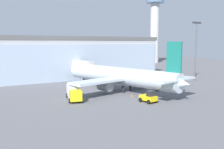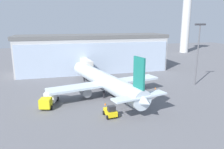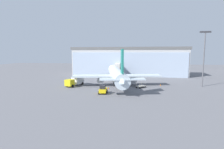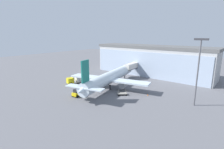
# 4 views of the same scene
# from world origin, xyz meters

# --- Properties ---
(ground) EXTENTS (240.00, 240.00, 0.00)m
(ground) POSITION_xyz_m (0.00, 0.00, 0.00)
(ground) COLOR slate
(terminal_building) EXTENTS (52.75, 13.59, 13.04)m
(terminal_building) POSITION_xyz_m (-0.00, 36.23, 6.52)
(terminal_building) COLOR #B1B1B1
(terminal_building) RESTS_ON ground
(jet_bridge) EXTENTS (3.22, 12.06, 6.02)m
(jet_bridge) POSITION_xyz_m (-4.18, 27.69, 4.63)
(jet_bridge) COLOR beige
(jet_bridge) RESTS_ON ground
(apron_light_mast) EXTENTS (3.20, 0.40, 16.96)m
(apron_light_mast) POSITION_xyz_m (24.52, 10.90, 10.19)
(apron_light_mast) COLOR #59595E
(apron_light_mast) RESTS_ON ground
(airplane) EXTENTS (28.14, 35.99, 11.33)m
(airplane) POSITION_xyz_m (-2.22, 9.24, 3.49)
(airplane) COLOR silver
(airplane) RESTS_ON ground
(catering_truck) EXTENTS (4.13, 7.62, 2.65)m
(catering_truck) POSITION_xyz_m (-15.16, 6.05, 1.47)
(catering_truck) COLOR yellow
(catering_truck) RESTS_ON ground
(baggage_cart) EXTENTS (3.13, 3.09, 1.50)m
(baggage_cart) POSITION_xyz_m (5.56, 5.71, 0.50)
(baggage_cart) COLOR #9E998C
(baggage_cart) RESTS_ON ground
(pushback_tug) EXTENTS (2.39, 3.34, 2.30)m
(pushback_tug) POSITION_xyz_m (-4.12, -3.41, 0.97)
(pushback_tug) COLOR yellow
(pushback_tug) RESTS_ON ground
(safety_cone_nose) EXTENTS (0.36, 0.36, 0.55)m
(safety_cone_nose) POSITION_xyz_m (-3.73, 2.51, 0.28)
(safety_cone_nose) COLOR orange
(safety_cone_nose) RESTS_ON ground
(safety_cone_wingtip) EXTENTS (0.36, 0.36, 0.55)m
(safety_cone_wingtip) POSITION_xyz_m (11.81, 10.09, 0.28)
(safety_cone_wingtip) COLOR orange
(safety_cone_wingtip) RESTS_ON ground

